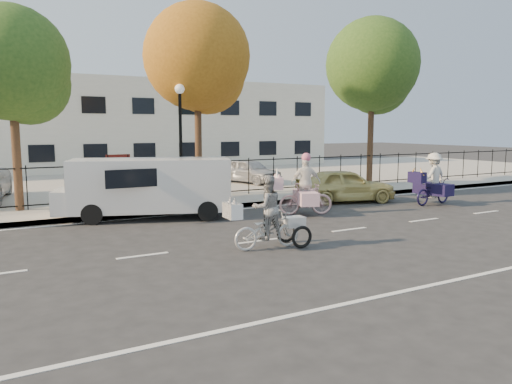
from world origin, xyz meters
TOP-DOWN VIEW (x-y plane):
  - ground at (0.00, 0.00)m, footprint 120.00×120.00m
  - road_markings at (0.00, 0.00)m, footprint 60.00×9.52m
  - curb at (0.00, 5.05)m, footprint 60.00×0.10m
  - sidewalk at (0.00, 6.10)m, footprint 60.00×2.20m
  - parking_lot at (0.00, 15.00)m, footprint 60.00×15.60m
  - iron_fence at (0.00, 7.20)m, footprint 58.00×0.06m
  - building at (0.00, 25.00)m, footprint 34.00×10.00m
  - lamppost at (0.50, 6.80)m, footprint 0.36×0.36m
  - street_sign at (-1.85, 6.80)m, footprint 0.85×0.06m
  - zebra_trike at (-0.17, -0.77)m, footprint 2.08×0.81m
  - unicorn_bike at (3.25, 2.62)m, footprint 2.09×1.52m
  - bull_bike at (8.74, 2.13)m, footprint 2.13×1.47m
  - white_van at (-1.48, 4.50)m, footprint 5.81×3.34m
  - gold_sedan at (6.24, 4.22)m, footprint 4.12×2.55m
  - lot_car_c at (-0.11, 9.64)m, footprint 2.07×4.08m
  - lot_car_d at (5.55, 10.79)m, footprint 2.39×3.78m
  - tree_west at (-4.90, 7.36)m, footprint 3.72×3.72m
  - tree_mid at (1.86, 8.10)m, footprint 4.27×4.27m
  - tree_east at (10.37, 7.36)m, footprint 4.35×4.35m

SIDE VIEW (x-z plane):
  - ground at x=0.00m, z-range 0.00..0.00m
  - road_markings at x=0.00m, z-range 0.00..0.01m
  - curb at x=0.00m, z-range 0.00..0.15m
  - sidewalk at x=0.00m, z-range 0.00..0.15m
  - parking_lot at x=0.00m, z-range 0.00..0.15m
  - gold_sedan at x=6.24m, z-range 0.00..1.31m
  - zebra_trike at x=-0.17m, z-range -0.20..1.58m
  - lot_car_d at x=5.55m, z-range 0.15..1.35m
  - unicorn_bike at x=3.25m, z-range -0.27..1.80m
  - bull_bike at x=8.74m, z-range -0.20..1.76m
  - lot_car_c at x=-0.11m, z-range 0.15..1.43m
  - iron_fence at x=0.00m, z-range 0.15..1.65m
  - white_van at x=-1.48m, z-range 0.10..2.01m
  - street_sign at x=-1.85m, z-range 0.52..2.32m
  - building at x=0.00m, z-range 0.00..6.00m
  - lamppost at x=0.50m, z-range 0.95..5.28m
  - tree_west at x=-4.90m, z-range 1.36..8.18m
  - tree_mid at x=1.86m, z-range 1.57..9.39m
  - tree_east at x=10.37m, z-range 1.60..9.58m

